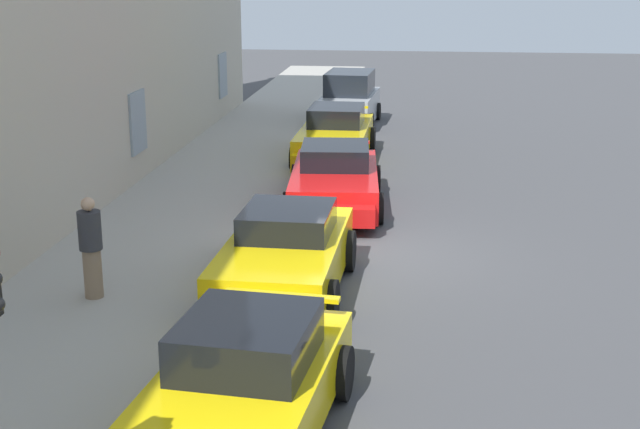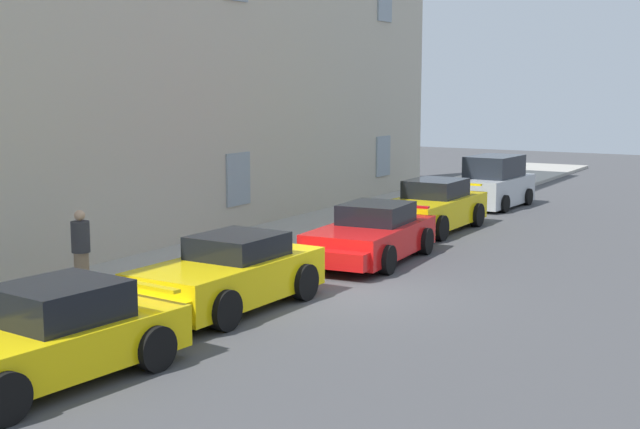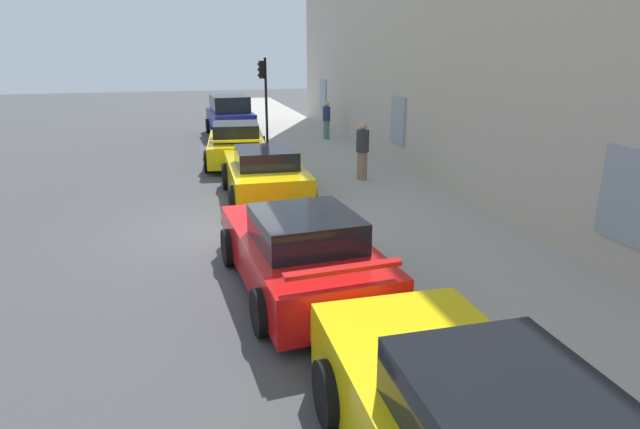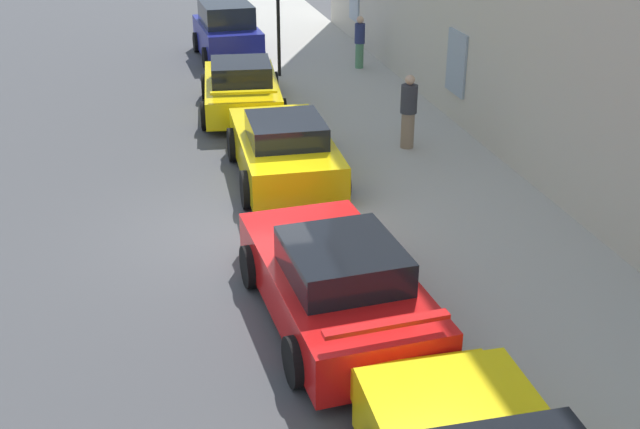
{
  "view_description": "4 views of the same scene",
  "coord_description": "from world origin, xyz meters",
  "px_view_note": "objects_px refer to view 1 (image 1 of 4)",
  "views": [
    {
      "loc": [
        -15.93,
        -0.8,
        5.35
      ],
      "look_at": [
        -0.26,
        1.04,
        0.83
      ],
      "focal_mm": 49.47,
      "sensor_mm": 36.0,
      "label": 1
    },
    {
      "loc": [
        -15.46,
        -8.41,
        4.29
      ],
      "look_at": [
        1.11,
        1.31,
        1.4
      ],
      "focal_mm": 48.88,
      "sensor_mm": 36.0,
      "label": 2
    },
    {
      "loc": [
        11.21,
        -0.61,
        3.83
      ],
      "look_at": [
        1.81,
        1.84,
        0.76
      ],
      "focal_mm": 29.79,
      "sensor_mm": 36.0,
      "label": 3
    },
    {
      "loc": [
        12.72,
        -1.29,
        6.23
      ],
      "look_at": [
        1.78,
        1.24,
        1.0
      ],
      "focal_mm": 43.97,
      "sensor_mm": 36.0,
      "label": 4
    }
  ],
  "objects_px": {
    "sportscar_tail_end": "(334,139)",
    "hatchback_parked": "(350,101)",
    "sportscar_white_middle": "(335,183)",
    "sportscar_red_lead": "(237,398)",
    "pedestrian_admiring": "(91,247)",
    "sportscar_yellow_flank": "(283,260)"
  },
  "relations": [
    {
      "from": "sportscar_red_lead",
      "to": "sportscar_yellow_flank",
      "type": "height_order",
      "value": "sportscar_red_lead"
    },
    {
      "from": "sportscar_yellow_flank",
      "to": "sportscar_white_middle",
      "type": "height_order",
      "value": "sportscar_yellow_flank"
    },
    {
      "from": "sportscar_tail_end",
      "to": "sportscar_yellow_flank",
      "type": "bearing_deg",
      "value": -178.91
    },
    {
      "from": "sportscar_red_lead",
      "to": "pedestrian_admiring",
      "type": "height_order",
      "value": "pedestrian_admiring"
    },
    {
      "from": "sportscar_yellow_flank",
      "to": "pedestrian_admiring",
      "type": "bearing_deg",
      "value": 103.85
    },
    {
      "from": "sportscar_yellow_flank",
      "to": "sportscar_red_lead",
      "type": "bearing_deg",
      "value": -177.35
    },
    {
      "from": "sportscar_tail_end",
      "to": "sportscar_red_lead",
      "type": "bearing_deg",
      "value": -178.42
    },
    {
      "from": "sportscar_yellow_flank",
      "to": "sportscar_white_middle",
      "type": "bearing_deg",
      "value": -3.08
    },
    {
      "from": "sportscar_white_middle",
      "to": "sportscar_tail_end",
      "type": "distance_m",
      "value": 4.81
    },
    {
      "from": "hatchback_parked",
      "to": "pedestrian_admiring",
      "type": "distance_m",
      "value": 17.16
    },
    {
      "from": "sportscar_yellow_flank",
      "to": "pedestrian_admiring",
      "type": "xyz_separation_m",
      "value": [
        -0.74,
        2.98,
        0.35
      ]
    },
    {
      "from": "sportscar_yellow_flank",
      "to": "sportscar_tail_end",
      "type": "height_order",
      "value": "sportscar_tail_end"
    },
    {
      "from": "sportscar_tail_end",
      "to": "hatchback_parked",
      "type": "xyz_separation_m",
      "value": [
        5.93,
        0.08,
        0.17
      ]
    },
    {
      "from": "sportscar_red_lead",
      "to": "hatchback_parked",
      "type": "bearing_deg",
      "value": 1.36
    },
    {
      "from": "sportscar_tail_end",
      "to": "pedestrian_admiring",
      "type": "relative_size",
      "value": 2.99
    },
    {
      "from": "hatchback_parked",
      "to": "pedestrian_admiring",
      "type": "xyz_separation_m",
      "value": [
        -16.94,
        2.7,
        0.17
      ]
    },
    {
      "from": "sportscar_white_middle",
      "to": "sportscar_yellow_flank",
      "type": "bearing_deg",
      "value": 176.92
    },
    {
      "from": "sportscar_yellow_flank",
      "to": "sportscar_white_middle",
      "type": "xyz_separation_m",
      "value": [
        5.49,
        -0.3,
        -0.03
      ]
    },
    {
      "from": "hatchback_parked",
      "to": "pedestrian_admiring",
      "type": "height_order",
      "value": "pedestrian_admiring"
    },
    {
      "from": "sportscar_white_middle",
      "to": "sportscar_tail_end",
      "type": "xyz_separation_m",
      "value": [
        4.78,
        0.49,
        0.04
      ]
    },
    {
      "from": "pedestrian_admiring",
      "to": "hatchback_parked",
      "type": "bearing_deg",
      "value": -9.07
    },
    {
      "from": "sportscar_white_middle",
      "to": "pedestrian_admiring",
      "type": "relative_size",
      "value": 2.84
    }
  ]
}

